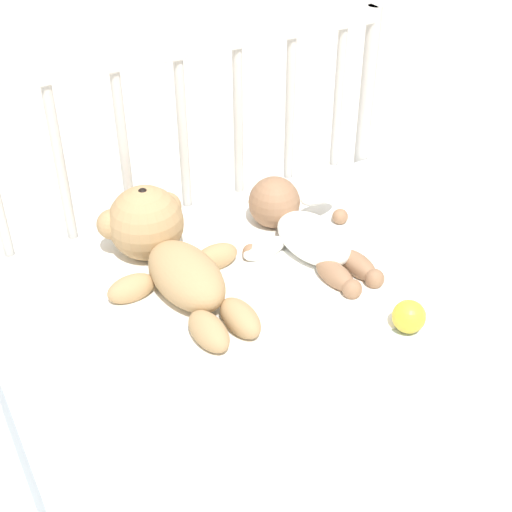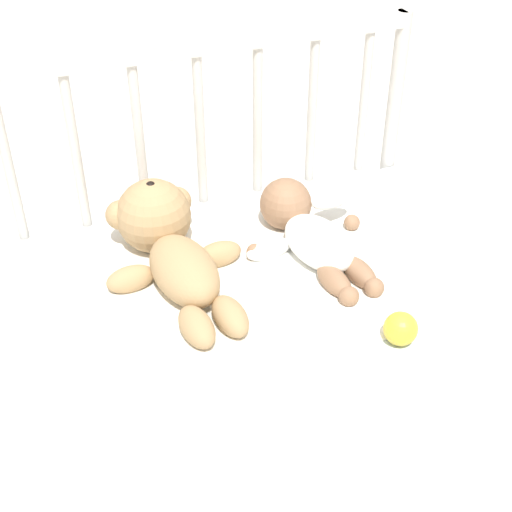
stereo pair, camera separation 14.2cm
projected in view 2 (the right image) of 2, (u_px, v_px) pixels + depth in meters
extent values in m
plane|color=silver|center=(257.00, 429.00, 1.72)|extent=(12.00, 12.00, 0.00)
cube|color=silver|center=(258.00, 362.00, 1.59)|extent=(1.05, 0.65, 0.45)
cylinder|color=beige|center=(386.00, 172.00, 1.89)|extent=(0.04, 0.04, 0.84)
cube|color=beige|center=(196.00, 46.00, 1.50)|extent=(1.02, 0.03, 0.04)
cylinder|color=beige|center=(8.00, 166.00, 1.48)|extent=(0.02, 0.02, 0.36)
cylinder|color=beige|center=(76.00, 154.00, 1.53)|extent=(0.02, 0.02, 0.36)
cylinder|color=beige|center=(140.00, 143.00, 1.57)|extent=(0.02, 0.02, 0.36)
cylinder|color=beige|center=(200.00, 132.00, 1.61)|extent=(0.02, 0.02, 0.36)
cylinder|color=beige|center=(258.00, 122.00, 1.65)|extent=(0.02, 0.02, 0.36)
cylinder|color=beige|center=(312.00, 113.00, 1.70)|extent=(0.02, 0.02, 0.36)
cylinder|color=beige|center=(364.00, 104.00, 1.74)|extent=(0.02, 0.02, 0.36)
cube|color=white|center=(245.00, 276.00, 1.47)|extent=(0.81, 0.55, 0.01)
ellipsoid|color=tan|center=(184.00, 270.00, 1.40)|extent=(0.14, 0.23, 0.10)
sphere|color=tan|center=(154.00, 216.00, 1.51)|extent=(0.16, 0.16, 0.16)
sphere|color=beige|center=(152.00, 198.00, 1.49)|extent=(0.07, 0.07, 0.07)
sphere|color=black|center=(151.00, 186.00, 1.47)|extent=(0.02, 0.02, 0.02)
sphere|color=tan|center=(120.00, 215.00, 1.51)|extent=(0.06, 0.06, 0.06)
sphere|color=tan|center=(177.00, 201.00, 1.55)|extent=(0.06, 0.06, 0.06)
ellipsoid|color=tan|center=(131.00, 279.00, 1.42)|extent=(0.10, 0.06, 0.05)
ellipsoid|color=tan|center=(219.00, 254.00, 1.49)|extent=(0.10, 0.06, 0.05)
ellipsoid|color=tan|center=(197.00, 327.00, 1.30)|extent=(0.07, 0.12, 0.06)
ellipsoid|color=tan|center=(230.00, 316.00, 1.32)|extent=(0.07, 0.12, 0.06)
ellipsoid|color=white|center=(319.00, 243.00, 1.50)|extent=(0.14, 0.21, 0.08)
sphere|color=#936B4C|center=(286.00, 204.00, 1.59)|extent=(0.12, 0.12, 0.12)
ellipsoid|color=white|center=(269.00, 249.00, 1.51)|extent=(0.11, 0.05, 0.04)
ellipsoid|color=white|center=(332.00, 199.00, 1.58)|extent=(0.11, 0.05, 0.04)
sphere|color=#936B4C|center=(255.00, 252.00, 1.50)|extent=(0.04, 0.04, 0.04)
sphere|color=#936B4C|center=(352.00, 223.00, 1.60)|extent=(0.04, 0.04, 0.04)
ellipsoid|color=#936B4C|center=(334.00, 281.00, 1.42)|extent=(0.06, 0.11, 0.05)
ellipsoid|color=#936B4C|center=(359.00, 272.00, 1.44)|extent=(0.06, 0.11, 0.05)
sphere|color=#936B4C|center=(349.00, 296.00, 1.38)|extent=(0.04, 0.04, 0.04)
sphere|color=#936B4C|center=(374.00, 288.00, 1.41)|extent=(0.04, 0.04, 0.04)
sphere|color=yellow|center=(401.00, 329.00, 1.29)|extent=(0.06, 0.06, 0.06)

